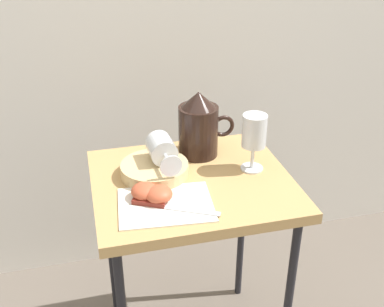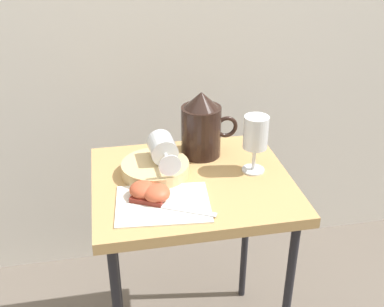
# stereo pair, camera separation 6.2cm
# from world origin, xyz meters

# --- Properties ---
(table) EXTENTS (0.54, 0.47, 0.66)m
(table) POSITION_xyz_m (0.00, 0.00, 0.59)
(table) COLOR tan
(table) RESTS_ON ground_plane
(linen_napkin) EXTENTS (0.25, 0.20, 0.00)m
(linen_napkin) POSITION_xyz_m (-0.09, -0.11, 0.66)
(linen_napkin) COLOR silver
(linen_napkin) RESTS_ON table
(basket_tray) EXTENTS (0.19, 0.19, 0.03)m
(basket_tray) POSITION_xyz_m (-0.09, 0.05, 0.68)
(basket_tray) COLOR tan
(basket_tray) RESTS_ON table
(pitcher) EXTENTS (0.17, 0.12, 0.20)m
(pitcher) POSITION_xyz_m (0.05, 0.14, 0.74)
(pitcher) COLOR black
(pitcher) RESTS_ON table
(wine_glass_upright) EXTENTS (0.07, 0.07, 0.17)m
(wine_glass_upright) POSITION_xyz_m (0.18, 0.01, 0.77)
(wine_glass_upright) COLOR silver
(wine_glass_upright) RESTS_ON table
(wine_glass_tipped_near) EXTENTS (0.08, 0.15, 0.07)m
(wine_glass_tipped_near) POSITION_xyz_m (-0.07, 0.06, 0.73)
(wine_glass_tipped_near) COLOR silver
(wine_glass_tipped_near) RESTS_ON basket_tray
(apple_half_left) EXTENTS (0.07, 0.07, 0.04)m
(apple_half_left) POSITION_xyz_m (-0.14, -0.06, 0.68)
(apple_half_left) COLOR #C15133
(apple_half_left) RESTS_ON linen_napkin
(apple_half_right) EXTENTS (0.07, 0.07, 0.04)m
(apple_half_right) POSITION_xyz_m (-0.11, -0.09, 0.68)
(apple_half_right) COLOR #C15133
(apple_half_right) RESTS_ON linen_napkin
(knife) EXTENTS (0.21, 0.12, 0.01)m
(knife) POSITION_xyz_m (-0.11, -0.12, 0.67)
(knife) COLOR silver
(knife) RESTS_ON linen_napkin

